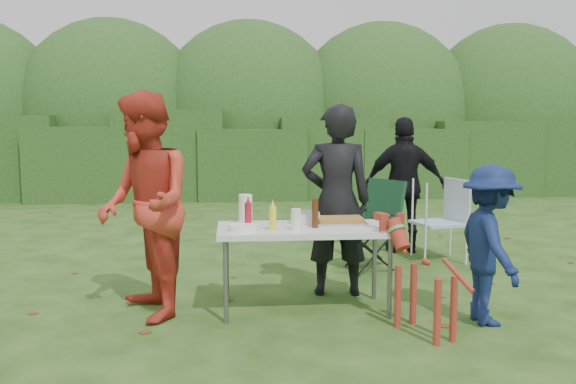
{
  "coord_description": "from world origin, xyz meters",
  "views": [
    {
      "loc": [
        -0.38,
        -5.0,
        1.66
      ],
      "look_at": [
        0.11,
        0.48,
        1.0
      ],
      "focal_mm": 38.0,
      "sensor_mm": 36.0,
      "label": 1
    }
  ],
  "objects": [
    {
      "name": "ground",
      "position": [
        0.0,
        0.0,
        0.0
      ],
      "size": [
        80.0,
        80.0,
        0.0
      ],
      "primitive_type": "plane",
      "color": "#1E4211"
    },
    {
      "name": "hedge_row",
      "position": [
        0.0,
        8.0,
        0.85
      ],
      "size": [
        22.0,
        1.4,
        1.7
      ],
      "primitive_type": "cube",
      "color": "#23471C",
      "rests_on": "ground"
    },
    {
      "name": "shrub_backdrop",
      "position": [
        0.0,
        9.6,
        1.6
      ],
      "size": [
        20.0,
        2.6,
        3.2
      ],
      "primitive_type": "ellipsoid",
      "color": "#3D6628",
      "rests_on": "ground"
    },
    {
      "name": "folding_table",
      "position": [
        0.23,
        0.13,
        0.69
      ],
      "size": [
        1.5,
        0.7,
        0.74
      ],
      "color": "silver",
      "rests_on": "ground"
    },
    {
      "name": "person_cook",
      "position": [
        0.58,
        0.6,
        0.9
      ],
      "size": [
        0.68,
        0.47,
        1.8
      ],
      "primitive_type": "imported",
      "rotation": [
        0.0,
        0.0,
        3.08
      ],
      "color": "black",
      "rests_on": "ground"
    },
    {
      "name": "person_red_jacket",
      "position": [
        -1.12,
        0.06,
        0.95
      ],
      "size": [
        1.0,
        1.11,
        1.89
      ],
      "primitive_type": "imported",
      "rotation": [
        0.0,
        0.0,
        -1.21
      ],
      "color": "red",
      "rests_on": "ground"
    },
    {
      "name": "person_black_puffy",
      "position": [
        1.73,
        2.37,
        0.84
      ],
      "size": [
        1.04,
        0.54,
        1.69
      ],
      "primitive_type": "imported",
      "rotation": [
        0.0,
        0.0,
        3.01
      ],
      "color": "black",
      "rests_on": "ground"
    },
    {
      "name": "child",
      "position": [
        1.68,
        -0.33,
        0.65
      ],
      "size": [
        0.49,
        0.85,
        1.3
      ],
      "primitive_type": "imported",
      "rotation": [
        0.0,
        0.0,
        1.58
      ],
      "color": "#101F4D",
      "rests_on": "ground"
    },
    {
      "name": "dog",
      "position": [
        1.08,
        -0.55,
        0.43
      ],
      "size": [
        0.7,
        0.98,
        0.87
      ],
      "primitive_type": null,
      "rotation": [
        0.0,
        0.0,
        1.98
      ],
      "color": "maroon",
      "rests_on": "ground"
    },
    {
      "name": "camping_chair",
      "position": [
        1.11,
        1.53,
        0.5
      ],
      "size": [
        0.87,
        0.87,
        1.0
      ],
      "primitive_type": null,
      "rotation": [
        0.0,
        0.0,
        3.73
      ],
      "color": "#153D24",
      "rests_on": "ground"
    },
    {
      "name": "lawn_chair",
      "position": [
        2.02,
        1.9,
        0.48
      ],
      "size": [
        0.7,
        0.7,
        0.97
      ],
      "primitive_type": null,
      "rotation": [
        0.0,
        0.0,
        3.39
      ],
      "color": "#5294C4",
      "rests_on": "ground"
    },
    {
      "name": "food_tray",
      "position": [
        0.55,
        0.26,
        0.75
      ],
      "size": [
        0.45,
        0.3,
        0.02
      ],
      "primitive_type": "cube",
      "color": "#B7B7BA",
      "rests_on": "folding_table"
    },
    {
      "name": "focaccia_bread",
      "position": [
        0.55,
        0.26,
        0.78
      ],
      "size": [
        0.4,
        0.26,
        0.04
      ],
      "primitive_type": "cube",
      "color": "olive",
      "rests_on": "food_tray"
    },
    {
      "name": "mustard_bottle",
      "position": [
        -0.06,
        -0.02,
        0.84
      ],
      "size": [
        0.06,
        0.06,
        0.2
      ],
      "primitive_type": "cylinder",
      "color": "yellow",
      "rests_on": "folding_table"
    },
    {
      "name": "ketchup_bottle",
      "position": [
        -0.26,
        0.08,
        0.85
      ],
      "size": [
        0.06,
        0.06,
        0.22
      ],
      "primitive_type": "cylinder",
      "color": "#A51827",
      "rests_on": "folding_table"
    },
    {
      "name": "beer_bottle",
      "position": [
        0.31,
        0.07,
        0.86
      ],
      "size": [
        0.06,
        0.06,
        0.24
      ],
      "primitive_type": "cylinder",
      "color": "#47230F",
      "rests_on": "folding_table"
    },
    {
      "name": "paper_towel_roll",
      "position": [
        -0.28,
        0.32,
        0.87
      ],
      "size": [
        0.12,
        0.12,
        0.26
      ],
      "primitive_type": "cylinder",
      "color": "white",
      "rests_on": "folding_table"
    },
    {
      "name": "cup_stack",
      "position": [
        0.13,
        -0.03,
        0.83
      ],
      "size": [
        0.08,
        0.08,
        0.18
      ],
      "primitive_type": "cylinder",
      "color": "white",
      "rests_on": "folding_table"
    },
    {
      "name": "pasta_bowl",
      "position": [
        0.25,
        0.3,
        0.79
      ],
      "size": [
        0.26,
        0.26,
        0.1
      ],
      "primitive_type": "cylinder",
      "color": "silver",
      "rests_on": "folding_table"
    },
    {
      "name": "plate_stack",
      "position": [
        -0.31,
        -0.0,
        0.77
      ],
      "size": [
        0.24,
        0.24,
        0.05
      ],
      "primitive_type": "cylinder",
      "color": "white",
      "rests_on": "folding_table"
    }
  ]
}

